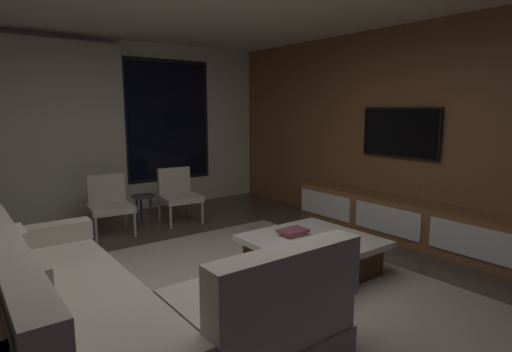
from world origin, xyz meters
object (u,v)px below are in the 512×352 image
at_px(sectional_couch, 118,308).
at_px(book_stack_on_coffee_table, 294,232).
at_px(mounted_tv, 400,132).
at_px(media_console, 400,221).
at_px(coffee_table, 312,255).
at_px(accent_chair_near_window, 178,192).
at_px(accent_chair_by_curtain, 109,201).
at_px(side_stool, 143,201).

height_order(sectional_couch, book_stack_on_coffee_table, sectional_couch).
distance_m(sectional_couch, mounted_tv, 4.01).
relative_size(sectional_couch, book_stack_on_coffee_table, 8.63).
distance_m(sectional_couch, book_stack_on_coffee_table, 1.97).
bearing_deg(media_console, mounted_tv, 47.63).
distance_m(coffee_table, accent_chair_near_window, 2.63).
distance_m(accent_chair_by_curtain, media_console, 3.80).
height_order(sectional_couch, side_stool, sectional_couch).
xyz_separation_m(coffee_table, accent_chair_near_window, (-0.19, 2.61, 0.25)).
xyz_separation_m(sectional_couch, accent_chair_by_curtain, (0.82, 2.76, 0.14)).
height_order(media_console, mounted_tv, mounted_tv).
relative_size(accent_chair_by_curtain, media_console, 0.25).
xyz_separation_m(book_stack_on_coffee_table, accent_chair_by_curtain, (-1.12, 2.41, 0.04)).
distance_m(book_stack_on_coffee_table, accent_chair_by_curtain, 2.66).
bearing_deg(sectional_couch, coffee_table, 4.36).
xyz_separation_m(coffee_table, book_stack_on_coffee_table, (-0.08, 0.19, 0.21)).
bearing_deg(media_console, coffee_table, -177.15).
xyz_separation_m(sectional_couch, media_console, (3.66, 0.24, -0.04)).
bearing_deg(coffee_table, media_console, 2.85).
height_order(book_stack_on_coffee_table, accent_chair_by_curtain, accent_chair_by_curtain).
bearing_deg(mounted_tv, accent_chair_by_curtain, 142.42).
bearing_deg(mounted_tv, coffee_table, -171.26).
bearing_deg(media_console, accent_chair_by_curtain, 138.37).
bearing_deg(accent_chair_near_window, media_console, -54.11).
bearing_deg(sectional_couch, media_console, 3.68).
relative_size(coffee_table, accent_chair_by_curtain, 1.49).
distance_m(coffee_table, book_stack_on_coffee_table, 0.29).
distance_m(book_stack_on_coffee_table, side_stool, 2.49).
relative_size(book_stack_on_coffee_table, mounted_tv, 0.26).
distance_m(accent_chair_near_window, side_stool, 0.55).
distance_m(coffee_table, media_console, 1.64).
height_order(book_stack_on_coffee_table, accent_chair_near_window, accent_chair_near_window).
height_order(coffee_table, side_stool, side_stool).
bearing_deg(side_stool, coffee_table, -74.27).
bearing_deg(mounted_tv, media_console, -132.37).
distance_m(accent_chair_near_window, accent_chair_by_curtain, 1.01).
bearing_deg(accent_chair_by_curtain, side_stool, -1.43).
relative_size(side_stool, media_console, 0.15).
relative_size(accent_chair_near_window, mounted_tv, 0.71).
xyz_separation_m(sectional_couch, side_stool, (1.29, 2.75, 0.08)).
relative_size(accent_chair_near_window, accent_chair_by_curtain, 1.00).
bearing_deg(coffee_table, book_stack_on_coffee_table, 112.14).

